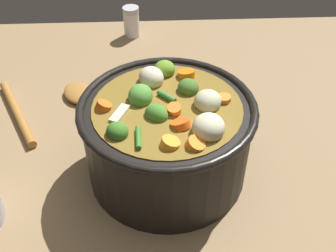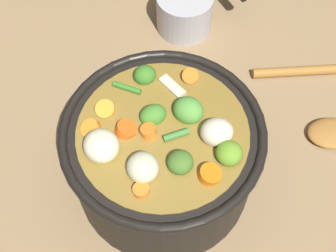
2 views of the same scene
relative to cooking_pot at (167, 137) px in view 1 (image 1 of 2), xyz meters
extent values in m
plane|color=#8C704C|center=(0.00, 0.00, -0.08)|extent=(1.10, 1.10, 0.00)
cylinder|color=black|center=(0.00, 0.00, -0.01)|extent=(0.26, 0.26, 0.14)
torus|color=black|center=(0.00, 0.00, 0.06)|extent=(0.27, 0.27, 0.01)
cylinder|color=olive|center=(0.00, 0.00, 0.00)|extent=(0.22, 0.22, 0.13)
ellipsoid|color=olive|center=(0.00, 0.09, 0.07)|extent=(0.04, 0.04, 0.03)
ellipsoid|color=#45822C|center=(-0.02, -0.02, 0.06)|extent=(0.05, 0.05, 0.03)
ellipsoid|color=#53973B|center=(-0.04, 0.02, 0.07)|extent=(0.04, 0.05, 0.03)
ellipsoid|color=#456F28|center=(0.03, 0.04, 0.07)|extent=(0.05, 0.05, 0.03)
ellipsoid|color=#3C7925|center=(-0.07, -0.06, 0.07)|extent=(0.04, 0.04, 0.03)
cylinder|color=orange|center=(-0.09, 0.00, 0.06)|extent=(0.03, 0.03, 0.02)
cylinder|color=orange|center=(0.00, -0.08, 0.06)|extent=(0.03, 0.03, 0.02)
cylinder|color=orange|center=(0.03, 0.08, 0.06)|extent=(0.04, 0.04, 0.02)
cylinder|color=orange|center=(0.03, -0.09, 0.06)|extent=(0.03, 0.03, 0.02)
cylinder|color=orange|center=(0.02, -0.04, 0.06)|extent=(0.04, 0.04, 0.02)
cylinder|color=orange|center=(0.09, 0.01, 0.06)|extent=(0.03, 0.03, 0.01)
cylinder|color=orange|center=(0.01, -0.01, 0.06)|extent=(0.03, 0.03, 0.02)
ellipsoid|color=beige|center=(-0.02, 0.06, 0.07)|extent=(0.05, 0.06, 0.03)
ellipsoid|color=beige|center=(0.06, 0.00, 0.07)|extent=(0.06, 0.06, 0.03)
ellipsoid|color=beige|center=(0.05, -0.06, 0.07)|extent=(0.06, 0.06, 0.04)
cylinder|color=#3E7F38|center=(0.00, 0.02, 0.07)|extent=(0.03, 0.03, 0.01)
cylinder|color=#367D2A|center=(-0.04, -0.07, 0.07)|extent=(0.01, 0.04, 0.01)
cube|color=beige|center=(-0.07, -0.02, 0.06)|extent=(0.03, 0.04, 0.01)
ellipsoid|color=#A16B2E|center=(-0.17, 0.22, -0.07)|extent=(0.09, 0.10, 0.02)
cylinder|color=#A16B2E|center=(-0.29, 0.16, -0.07)|extent=(0.11, 0.20, 0.02)
cylinder|color=silver|center=(-0.07, 0.47, -0.04)|extent=(0.04, 0.04, 0.06)
cylinder|color=#B7B7BC|center=(-0.07, 0.47, -0.01)|extent=(0.04, 0.04, 0.01)
camera|label=1|loc=(-0.02, -0.47, 0.44)|focal=43.80mm
camera|label=2|loc=(0.29, 0.13, 0.59)|focal=51.63mm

